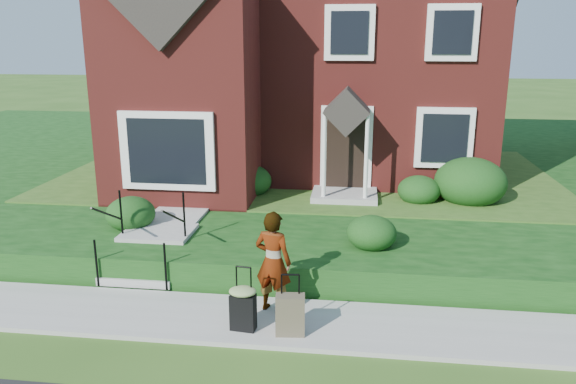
% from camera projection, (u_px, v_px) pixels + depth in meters
% --- Properties ---
extents(ground, '(120.00, 120.00, 0.00)m').
position_uv_depth(ground, '(259.00, 323.00, 9.13)').
color(ground, '#2D5119').
rests_on(ground, ground).
extents(sidewalk, '(60.00, 1.60, 0.08)m').
position_uv_depth(sidewalk, '(259.00, 321.00, 9.12)').
color(sidewalk, '#9E9B93').
rests_on(sidewalk, ground).
extents(terrace, '(44.00, 20.00, 0.60)m').
position_uv_depth(terrace, '(432.00, 166.00, 18.98)').
color(terrace, '#10370F').
rests_on(terrace, ground).
extents(walkway, '(1.20, 6.00, 0.06)m').
position_uv_depth(walkway, '(196.00, 197.00, 14.05)').
color(walkway, '#9E9B93').
rests_on(walkway, terrace).
extents(main_house, '(10.40, 10.20, 9.40)m').
position_uv_depth(main_house, '(306.00, 11.00, 16.95)').
color(main_house, maroon).
rests_on(main_house, terrace).
extents(front_steps, '(1.40, 2.02, 1.50)m').
position_uv_depth(front_steps, '(151.00, 248.00, 11.07)').
color(front_steps, '#9E9B93').
rests_on(front_steps, ground).
extents(foundation_shrubs, '(9.91, 4.77, 1.21)m').
position_uv_depth(foundation_shrubs, '(331.00, 183.00, 13.57)').
color(foundation_shrubs, '#133610').
rests_on(foundation_shrubs, terrace).
extents(woman, '(0.72, 0.57, 1.73)m').
position_uv_depth(woman, '(273.00, 262.00, 9.17)').
color(woman, '#999999').
rests_on(woman, sidewalk).
extents(suitcase_black, '(0.46, 0.39, 1.03)m').
position_uv_depth(suitcase_black, '(243.00, 306.00, 8.68)').
color(suitcase_black, black).
rests_on(suitcase_black, sidewalk).
extents(suitcase_olive, '(0.47, 0.29, 0.96)m').
position_uv_depth(suitcase_olive, '(290.00, 315.00, 8.56)').
color(suitcase_olive, brown).
rests_on(suitcase_olive, sidewalk).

